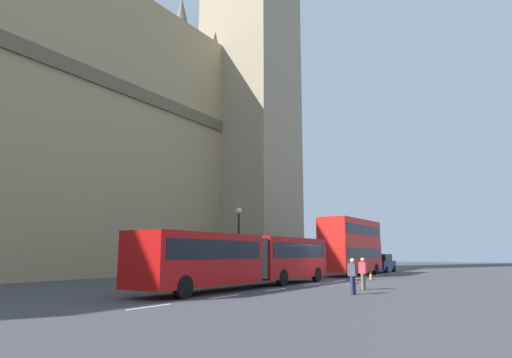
{
  "coord_description": "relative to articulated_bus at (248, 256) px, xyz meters",
  "views": [
    {
      "loc": [
        -27.89,
        -12.12,
        1.92
      ],
      "look_at": [
        -0.86,
        4.87,
        7.27
      ],
      "focal_mm": 31.2,
      "sensor_mm": 36.0,
      "label": 1
    }
  ],
  "objects": [
    {
      "name": "ground_plane",
      "position": [
        6.33,
        -1.99,
        -1.75
      ],
      "size": [
        160.0,
        160.0,
        0.0
      ],
      "primitive_type": "plane",
      "color": "#424244"
    },
    {
      "name": "lane_centre_marking",
      "position": [
        8.89,
        -1.99,
        -1.74
      ],
      "size": [
        39.0,
        0.16,
        0.01
      ],
      "color": "silver",
      "rests_on": "ground_plane"
    },
    {
      "name": "articulated_bus",
      "position": [
        0.0,
        0.0,
        0.0
      ],
      "size": [
        16.58,
        2.54,
        2.9
      ],
      "color": "#B20F0F",
      "rests_on": "ground_plane"
    },
    {
      "name": "double_decker_bus",
      "position": [
        16.89,
        0.0,
        0.96
      ],
      "size": [
        9.58,
        2.54,
        4.9
      ],
      "color": "red",
      "rests_on": "ground_plane"
    },
    {
      "name": "sedan_lead",
      "position": [
        25.23,
        -0.17,
        -0.83
      ],
      "size": [
        4.4,
        1.86,
        1.85
      ],
      "color": "navy",
      "rests_on": "ground_plane"
    },
    {
      "name": "traffic_cone_west",
      "position": [
        6.76,
        -3.89,
        -1.46
      ],
      "size": [
        0.36,
        0.36,
        0.58
      ],
      "color": "black",
      "rests_on": "ground_plane"
    },
    {
      "name": "traffic_cone_middle",
      "position": [
        11.02,
        -3.55,
        -1.46
      ],
      "size": [
        0.36,
        0.36,
        0.58
      ],
      "color": "black",
      "rests_on": "ground_plane"
    },
    {
      "name": "street_lamp",
      "position": [
        5.67,
        4.51,
        1.31
      ],
      "size": [
        0.44,
        0.44,
        5.27
      ],
      "color": "black",
      "rests_on": "ground_plane"
    },
    {
      "name": "pedestrian_near_cones",
      "position": [
        -0.96,
        -6.57,
        -0.83
      ],
      "size": [
        0.36,
        0.44,
        1.69
      ],
      "color": "#262D4C",
      "rests_on": "ground_plane"
    },
    {
      "name": "pedestrian_by_kerb",
      "position": [
        2.13,
        -6.02,
        -0.83
      ],
      "size": [
        0.36,
        0.42,
        1.69
      ],
      "color": "#726651",
      "rests_on": "ground_plane"
    }
  ]
}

